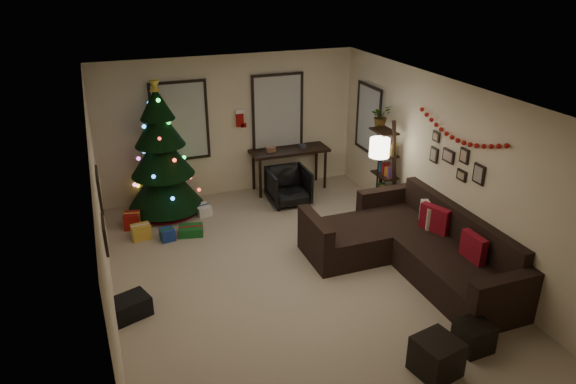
% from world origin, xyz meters
% --- Properties ---
extents(floor, '(7.00, 7.00, 0.00)m').
position_xyz_m(floor, '(0.00, 0.00, 0.00)').
color(floor, tan).
rests_on(floor, ground).
extents(ceiling, '(7.00, 7.00, 0.00)m').
position_xyz_m(ceiling, '(0.00, 0.00, 2.70)').
color(ceiling, white).
rests_on(ceiling, floor).
extents(wall_back, '(5.00, 0.00, 5.00)m').
position_xyz_m(wall_back, '(0.00, 3.50, 1.35)').
color(wall_back, beige).
rests_on(wall_back, floor).
extents(wall_front, '(5.00, 0.00, 5.00)m').
position_xyz_m(wall_front, '(0.00, -3.50, 1.35)').
color(wall_front, beige).
rests_on(wall_front, floor).
extents(wall_left, '(0.00, 7.00, 7.00)m').
position_xyz_m(wall_left, '(-2.50, 0.00, 1.35)').
color(wall_left, beige).
rests_on(wall_left, floor).
extents(wall_right, '(0.00, 7.00, 7.00)m').
position_xyz_m(wall_right, '(2.50, 0.00, 1.35)').
color(wall_right, beige).
rests_on(wall_right, floor).
extents(window_back_left, '(1.05, 0.06, 1.50)m').
position_xyz_m(window_back_left, '(-0.95, 3.47, 1.55)').
color(window_back_left, '#728CB2').
rests_on(window_back_left, wall_back).
extents(window_back_right, '(1.05, 0.06, 1.50)m').
position_xyz_m(window_back_right, '(0.95, 3.47, 1.55)').
color(window_back_right, '#728CB2').
rests_on(window_back_right, wall_back).
extents(window_right_wall, '(0.06, 0.90, 1.30)m').
position_xyz_m(window_right_wall, '(2.47, 2.55, 1.50)').
color(window_right_wall, '#728CB2').
rests_on(window_right_wall, wall_right).
extents(christmas_tree, '(1.36, 1.36, 2.52)m').
position_xyz_m(christmas_tree, '(-1.39, 2.99, 1.04)').
color(christmas_tree, black).
rests_on(christmas_tree, floor).
extents(presents, '(1.50, 1.01, 0.28)m').
position_xyz_m(presents, '(-1.53, 2.25, 0.11)').
color(presents, gold).
rests_on(presents, floor).
extents(sofa, '(2.15, 3.11, 0.93)m').
position_xyz_m(sofa, '(1.80, -0.22, 0.31)').
color(sofa, black).
rests_on(sofa, floor).
extents(pillow_red_a, '(0.12, 0.43, 0.43)m').
position_xyz_m(pillow_red_a, '(2.21, -1.02, 0.64)').
color(pillow_red_a, maroon).
rests_on(pillow_red_a, sofa).
extents(pillow_red_b, '(0.29, 0.48, 0.47)m').
position_xyz_m(pillow_red_b, '(2.21, -0.11, 0.64)').
color(pillow_red_b, maroon).
rests_on(pillow_red_b, sofa).
extents(pillow_cream, '(0.23, 0.42, 0.40)m').
position_xyz_m(pillow_cream, '(2.21, 0.09, 0.63)').
color(pillow_cream, beige).
rests_on(pillow_cream, sofa).
extents(ottoman_near, '(0.54, 0.54, 0.44)m').
position_xyz_m(ottoman_near, '(0.80, -2.27, 0.22)').
color(ottoman_near, black).
rests_on(ottoman_near, floor).
extents(ottoman_far, '(0.39, 0.39, 0.36)m').
position_xyz_m(ottoman_far, '(1.45, -2.09, 0.18)').
color(ottoman_far, black).
rests_on(ottoman_far, floor).
extents(desk, '(1.56, 0.56, 0.84)m').
position_xyz_m(desk, '(1.11, 3.22, 0.74)').
color(desk, black).
rests_on(desk, floor).
extents(desk_chair, '(0.69, 0.65, 0.70)m').
position_xyz_m(desk_chair, '(0.84, 2.57, 0.35)').
color(desk_chair, black).
rests_on(desk_chair, floor).
extents(bookshelf, '(0.30, 0.54, 1.84)m').
position_xyz_m(bookshelf, '(2.30, 1.53, 0.89)').
color(bookshelf, black).
rests_on(bookshelf, floor).
extents(potted_plant, '(0.54, 0.50, 0.50)m').
position_xyz_m(potted_plant, '(2.30, 1.84, 1.82)').
color(potted_plant, '#4C4C4C').
rests_on(potted_plant, bookshelf).
extents(floor_lamp, '(0.33, 0.33, 1.57)m').
position_xyz_m(floor_lamp, '(1.95, 1.22, 1.31)').
color(floor_lamp, black).
rests_on(floor_lamp, floor).
extents(art_map, '(0.04, 0.60, 0.50)m').
position_xyz_m(art_map, '(-2.48, 0.67, 1.54)').
color(art_map, black).
rests_on(art_map, wall_left).
extents(art_abstract, '(0.04, 0.45, 0.35)m').
position_xyz_m(art_abstract, '(-2.48, -0.40, 1.43)').
color(art_abstract, black).
rests_on(art_abstract, wall_left).
extents(gallery, '(0.03, 1.25, 0.54)m').
position_xyz_m(gallery, '(2.48, -0.07, 1.57)').
color(gallery, black).
rests_on(gallery, wall_right).
extents(garland, '(0.08, 1.90, 0.30)m').
position_xyz_m(garland, '(2.45, -0.10, 2.01)').
color(garland, '#A5140C').
rests_on(garland, wall_right).
extents(stocking_left, '(0.20, 0.05, 0.36)m').
position_xyz_m(stocking_left, '(-0.14, 3.55, 1.50)').
color(stocking_left, '#990F0C').
rests_on(stocking_left, wall_back).
extents(stocking_right, '(0.20, 0.05, 0.36)m').
position_xyz_m(stocking_right, '(0.19, 3.44, 1.51)').
color(stocking_right, '#990F0C').
rests_on(stocking_right, wall_back).
extents(storage_bin, '(0.63, 0.52, 0.27)m').
position_xyz_m(storage_bin, '(-2.34, -0.01, 0.13)').
color(storage_bin, black).
rests_on(storage_bin, floor).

